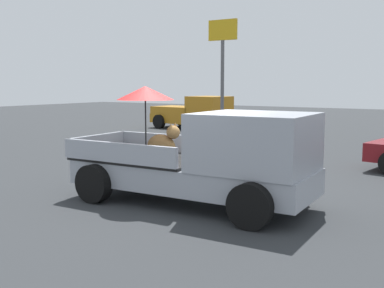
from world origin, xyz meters
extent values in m
plane|color=#2D3033|center=(0.00, 0.00, 0.00)|extent=(80.00, 80.00, 0.00)
cylinder|color=black|center=(1.72, 1.04, 0.40)|extent=(0.81, 0.31, 0.80)
cylinder|color=black|center=(1.78, -0.92, 0.40)|extent=(0.81, 0.31, 0.80)
cylinder|color=black|center=(-1.78, 0.92, 0.40)|extent=(0.81, 0.31, 0.80)
cylinder|color=black|center=(-1.72, -1.04, 0.40)|extent=(0.81, 0.31, 0.80)
cube|color=#9EA3AD|center=(0.00, 0.00, 0.57)|extent=(5.06, 1.96, 0.50)
cube|color=#9EA3AD|center=(1.40, 0.05, 1.36)|extent=(2.16, 1.93, 1.08)
cube|color=#4C606B|center=(2.40, 0.08, 1.56)|extent=(0.12, 1.72, 0.64)
cube|color=black|center=(-1.15, -0.04, 0.85)|extent=(2.86, 1.93, 0.06)
cube|color=#9EA3AD|center=(-1.18, 0.88, 1.08)|extent=(2.80, 0.19, 0.40)
cube|color=#9EA3AD|center=(-1.12, -0.96, 1.08)|extent=(2.80, 0.19, 0.40)
cube|color=#9EA3AD|center=(-2.50, -0.08, 1.08)|extent=(0.16, 1.84, 0.40)
ellipsoid|color=olive|center=(-0.65, -0.14, 1.14)|extent=(0.69, 0.34, 0.52)
sphere|color=olive|center=(-0.35, -0.13, 1.46)|extent=(0.29, 0.29, 0.28)
cone|color=olive|center=(-0.35, -0.05, 1.60)|extent=(0.09, 0.09, 0.12)
cone|color=olive|center=(-0.35, -0.21, 1.60)|extent=(0.09, 0.09, 0.12)
cylinder|color=black|center=(-0.96, -0.25, 1.52)|extent=(0.03, 0.03, 1.27)
cone|color=red|center=(-0.96, -0.25, 2.25)|extent=(1.23, 1.23, 0.28)
cylinder|color=black|center=(-6.81, 14.17, 0.38)|extent=(0.79, 0.37, 0.76)
cylinder|color=black|center=(-7.10, 12.30, 0.38)|extent=(0.79, 0.37, 0.76)
cylinder|color=black|center=(-9.98, 14.65, 0.38)|extent=(0.79, 0.37, 0.76)
cylinder|color=black|center=(-10.26, 12.77, 0.38)|extent=(0.79, 0.37, 0.76)
cube|color=#B27219|center=(-8.54, 13.47, 0.55)|extent=(5.01, 2.49, 0.50)
cube|color=#B27219|center=(-7.35, 13.29, 1.30)|extent=(2.15, 2.06, 1.00)
cube|color=#B27219|center=(-9.53, 13.62, 1.00)|extent=(2.94, 2.18, 0.40)
cylinder|color=#59595B|center=(-5.15, 10.68, 2.19)|extent=(0.16, 0.16, 4.38)
cube|color=gold|center=(-5.15, 10.68, 4.83)|extent=(1.40, 0.12, 0.90)
camera|label=1|loc=(5.03, -7.86, 2.44)|focal=43.42mm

